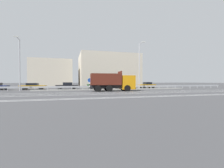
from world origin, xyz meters
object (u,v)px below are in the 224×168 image
at_px(street_lamp_1, 140,64).
at_px(parked_car_5, 147,85).
at_px(street_lamp_0, 19,62).
at_px(parked_car_1, 33,86).
at_px(parked_car_4, 124,85).
at_px(parked_car_2, 67,86).
at_px(parked_car_3, 98,85).
at_px(dump_truck, 118,83).
at_px(median_road_sign, 90,83).

height_order(street_lamp_1, parked_car_5, street_lamp_1).
relative_size(street_lamp_0, street_lamp_1, 0.92).
distance_m(parked_car_1, parked_car_4, 19.54).
xyz_separation_m(parked_car_2, parked_car_4, (12.93, 0.51, -0.02)).
bearing_deg(parked_car_1, parked_car_5, 90.65).
bearing_deg(parked_car_5, parked_car_3, 88.87).
xyz_separation_m(street_lamp_1, parked_car_2, (-14.40, 4.96, -4.52)).
bearing_deg(parked_car_1, parked_car_4, 91.87).
xyz_separation_m(street_lamp_0, parked_car_2, (7.51, 4.97, -4.16)).
bearing_deg(parked_car_5, street_lamp_0, 99.10).
relative_size(dump_truck, street_lamp_1, 0.80).
bearing_deg(parked_car_2, parked_car_4, -88.11).
relative_size(dump_truck, parked_car_1, 1.57).
distance_m(dump_truck, parked_car_1, 17.75).
xyz_separation_m(parked_car_2, parked_car_3, (6.50, -0.09, 0.08)).
relative_size(parked_car_1, parked_car_2, 1.08).
bearing_deg(parked_car_3, street_lamp_1, -117.96).
height_order(street_lamp_1, parked_car_3, street_lamp_1).
relative_size(parked_car_2, parked_car_4, 0.94).
xyz_separation_m(street_lamp_1, parked_car_1, (-21.02, 5.27, -4.56)).
distance_m(dump_truck, street_lamp_0, 16.89).
bearing_deg(parked_car_1, parked_car_2, 88.60).
height_order(parked_car_1, parked_car_4, parked_car_4).
bearing_deg(street_lamp_1, dump_truck, -145.94).
relative_size(parked_car_1, parked_car_3, 1.03).
height_order(dump_truck, parked_car_4, dump_truck).
xyz_separation_m(street_lamp_0, parked_car_1, (0.89, 5.29, -4.20)).
xyz_separation_m(dump_truck, parked_car_4, (4.41, 9.45, -0.62)).
xyz_separation_m(median_road_sign, parked_car_1, (-10.77, 5.26, -0.57)).
bearing_deg(dump_truck, parked_car_5, 134.23).
relative_size(parked_car_1, parked_car_4, 1.02).
bearing_deg(median_road_sign, parked_car_1, 153.96).
bearing_deg(parked_car_4, parked_car_1, 89.68).
height_order(street_lamp_0, parked_car_1, street_lamp_0).
relative_size(street_lamp_0, parked_car_4, 1.83).
xyz_separation_m(parked_car_1, parked_car_4, (19.54, 0.20, 0.02)).
height_order(median_road_sign, street_lamp_0, street_lamp_0).
distance_m(street_lamp_1, parked_car_5, 8.07).
bearing_deg(street_lamp_1, parked_car_3, 148.33).
xyz_separation_m(street_lamp_0, parked_car_5, (26.39, 5.00, -4.14)).
bearing_deg(parked_car_5, dump_truck, 129.22).
distance_m(parked_car_1, parked_car_3, 13.13).
relative_size(parked_car_3, parked_car_4, 0.98).
distance_m(median_road_sign, parked_car_4, 10.34).
height_order(parked_car_3, parked_car_5, parked_car_3).
bearing_deg(dump_truck, parked_car_1, -118.05).
height_order(median_road_sign, street_lamp_1, street_lamp_1).
xyz_separation_m(dump_truck, parked_car_2, (-8.52, 8.94, -0.60)).
bearing_deg(parked_car_3, parked_car_4, -81.03).
height_order(street_lamp_0, parked_car_5, street_lamp_0).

